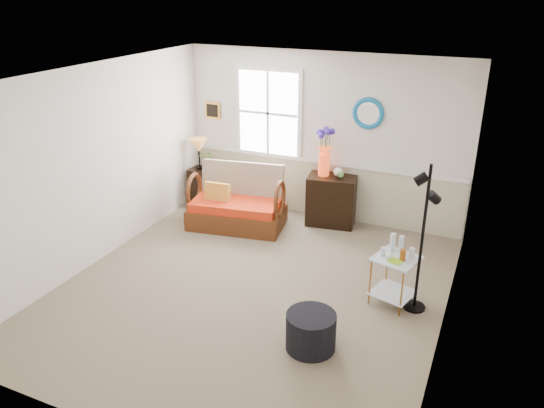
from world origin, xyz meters
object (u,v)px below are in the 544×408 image
at_px(lamp_stand, 202,186).
at_px(floor_lamp, 422,240).
at_px(ottoman, 311,331).
at_px(loveseat, 237,198).
at_px(side_table, 394,280).
at_px(cabinet, 331,200).

height_order(lamp_stand, floor_lamp, floor_lamp).
xyz_separation_m(floor_lamp, ottoman, (-0.86, -1.18, -0.68)).
bearing_deg(loveseat, floor_lamp, -31.11).
xyz_separation_m(loveseat, lamp_stand, (-0.96, 0.56, -0.15)).
bearing_deg(ottoman, loveseat, 131.58).
bearing_deg(ottoman, side_table, 63.38).
xyz_separation_m(side_table, ottoman, (-0.59, -1.19, -0.10)).
bearing_deg(side_table, cabinet, 126.73).
height_order(cabinet, ottoman, cabinet).
distance_m(lamp_stand, cabinet, 2.27).
bearing_deg(side_table, floor_lamp, -1.62).
relative_size(lamp_stand, side_table, 1.05).
relative_size(loveseat, floor_lamp, 0.81).
relative_size(side_table, floor_lamp, 0.34).
bearing_deg(loveseat, cabinet, 18.09).
bearing_deg(cabinet, ottoman, -84.00).
relative_size(lamp_stand, floor_lamp, 0.36).
distance_m(lamp_stand, floor_lamp, 4.30).
distance_m(loveseat, floor_lamp, 3.19).
distance_m(loveseat, lamp_stand, 1.12).
bearing_deg(cabinet, lamp_stand, 174.53).
bearing_deg(lamp_stand, floor_lamp, -23.93).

